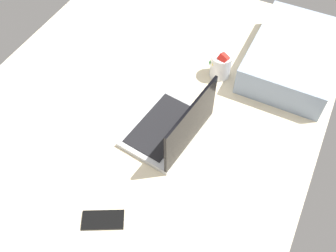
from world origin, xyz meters
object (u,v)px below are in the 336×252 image
object	(u,v)px
cell_phone	(103,220)
pillow	(294,56)
snack_cup	(220,65)
laptop	(172,128)

from	to	relation	value
cell_phone	pillow	xyz separation A→B (cm)	(-99.22, 36.74, 6.10)
snack_cup	pillow	size ratio (longest dim) A/B	0.27
laptop	snack_cup	size ratio (longest dim) A/B	2.57
snack_cup	pillow	world-z (taller)	snack_cup
laptop	cell_phone	size ratio (longest dim) A/B	2.55
cell_phone	pillow	distance (cm)	105.98
laptop	cell_phone	distance (cm)	42.65
laptop	snack_cup	distance (cm)	38.61
snack_cup	pillow	distance (cm)	32.97
laptop	pillow	xyz separation A→B (cm)	(-57.08, 31.50, 2.09)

